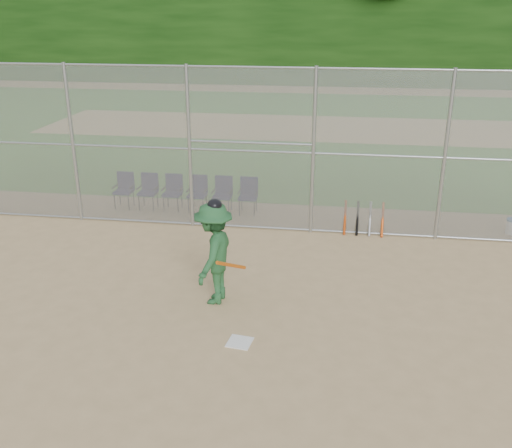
# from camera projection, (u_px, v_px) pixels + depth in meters

# --- Properties ---
(ground) EXTENTS (100.00, 100.00, 0.00)m
(ground) POSITION_uv_depth(u_px,v_px,m) (235.00, 336.00, 9.67)
(ground) COLOR tan
(ground) RESTS_ON ground
(grass_strip) EXTENTS (100.00, 100.00, 0.00)m
(grass_strip) POSITION_uv_depth(u_px,v_px,m) (305.00, 127.00, 26.30)
(grass_strip) COLOR #326F21
(grass_strip) RESTS_ON ground
(dirt_patch_far) EXTENTS (24.00, 24.00, 0.00)m
(dirt_patch_far) POSITION_uv_depth(u_px,v_px,m) (305.00, 127.00, 26.30)
(dirt_patch_far) COLOR tan
(dirt_patch_far) RESTS_ON ground
(backstop_fence) EXTENTS (16.09, 0.09, 4.00)m
(backstop_fence) POSITION_uv_depth(u_px,v_px,m) (271.00, 149.00, 13.55)
(backstop_fence) COLOR gray
(backstop_fence) RESTS_ON ground
(treeline) EXTENTS (81.00, 60.00, 11.00)m
(treeline) POSITION_uv_depth(u_px,v_px,m) (311.00, 0.00, 26.18)
(treeline) COLOR black
(treeline) RESTS_ON ground
(home_plate) EXTENTS (0.44, 0.44, 0.02)m
(home_plate) POSITION_uv_depth(u_px,v_px,m) (240.00, 342.00, 9.49)
(home_plate) COLOR silver
(home_plate) RESTS_ON ground
(batter_at_plate) EXTENTS (1.06, 1.44, 2.04)m
(batter_at_plate) POSITION_uv_depth(u_px,v_px,m) (214.00, 253.00, 10.51)
(batter_at_plate) COLOR #21522A
(batter_at_plate) RESTS_ON ground
(water_cooler) EXTENTS (0.30, 0.30, 0.38)m
(water_cooler) POSITION_uv_depth(u_px,v_px,m) (512.00, 226.00, 13.98)
(water_cooler) COLOR white
(water_cooler) RESTS_ON ground
(spare_bats) EXTENTS (0.96, 0.32, 0.84)m
(spare_bats) POSITION_uv_depth(u_px,v_px,m) (364.00, 219.00, 13.84)
(spare_bats) COLOR #D84C14
(spare_bats) RESTS_ON ground
(chair_0) EXTENTS (0.54, 0.52, 0.96)m
(chair_0) POSITION_uv_depth(u_px,v_px,m) (123.00, 191.00, 15.71)
(chair_0) COLOR #100F3A
(chair_0) RESTS_ON ground
(chair_1) EXTENTS (0.54, 0.52, 0.96)m
(chair_1) POSITION_uv_depth(u_px,v_px,m) (148.00, 192.00, 15.62)
(chair_1) COLOR #100F3A
(chair_1) RESTS_ON ground
(chair_2) EXTENTS (0.54, 0.52, 0.96)m
(chair_2) POSITION_uv_depth(u_px,v_px,m) (172.00, 193.00, 15.52)
(chair_2) COLOR #100F3A
(chair_2) RESTS_ON ground
(chair_3) EXTENTS (0.54, 0.52, 0.96)m
(chair_3) POSITION_uv_depth(u_px,v_px,m) (197.00, 194.00, 15.43)
(chair_3) COLOR #100F3A
(chair_3) RESTS_ON ground
(chair_4) EXTENTS (0.54, 0.52, 0.96)m
(chair_4) POSITION_uv_depth(u_px,v_px,m) (222.00, 195.00, 15.34)
(chair_4) COLOR #100F3A
(chair_4) RESTS_ON ground
(chair_5) EXTENTS (0.54, 0.52, 0.96)m
(chair_5) POSITION_uv_depth(u_px,v_px,m) (248.00, 197.00, 15.24)
(chair_5) COLOR #100F3A
(chair_5) RESTS_ON ground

